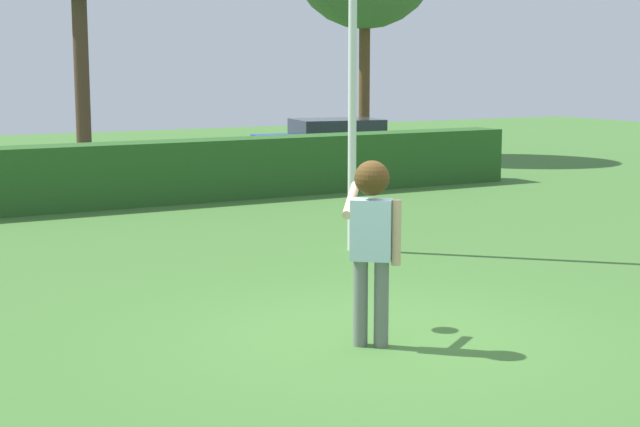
{
  "coord_description": "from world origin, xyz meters",
  "views": [
    {
      "loc": [
        -5.01,
        -7.83,
        2.68
      ],
      "look_at": [
        -0.21,
        0.81,
        1.15
      ],
      "focal_mm": 54.57,
      "sensor_mm": 36.0,
      "label": 1
    }
  ],
  "objects": [
    {
      "name": "hedge_row",
      "position": [
        0.0,
        10.0,
        0.6
      ],
      "size": [
        18.8,
        0.9,
        1.19
      ],
      "primitive_type": "cube",
      "color": "#285821",
      "rests_on": "ground"
    },
    {
      "name": "ground_plane",
      "position": [
        0.0,
        0.0,
        0.0
      ],
      "size": [
        60.0,
        60.0,
        0.0
      ],
      "primitive_type": "plane",
      "color": "#417230"
    },
    {
      "name": "frisbee",
      "position": [
        0.14,
        0.48,
        1.07
      ],
      "size": [
        0.27,
        0.27,
        0.04
      ],
      "color": "red"
    },
    {
      "name": "person",
      "position": [
        -0.2,
        -0.18,
        1.13
      ],
      "size": [
        0.46,
        0.84,
        1.79
      ],
      "color": "slate",
      "rests_on": "ground"
    },
    {
      "name": "parked_car_blue",
      "position": [
        7.67,
        14.11,
        0.69
      ],
      "size": [
        4.43,
        2.39,
        1.25
      ],
      "color": "#263FA5",
      "rests_on": "ground"
    },
    {
      "name": "lamppost",
      "position": [
        2.11,
        4.05,
        3.26
      ],
      "size": [
        0.24,
        0.24,
        5.89
      ],
      "color": "silver",
      "rests_on": "ground"
    }
  ]
}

